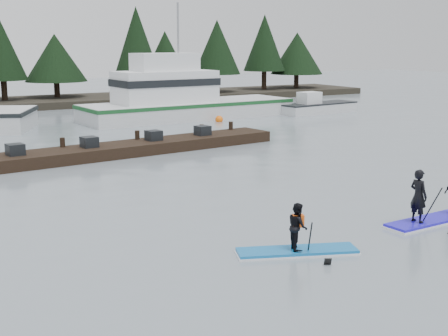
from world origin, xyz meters
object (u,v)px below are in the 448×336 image
fishing_boat_medium (183,110)px  floating_dock (127,149)px  paddleboard_solo (297,237)px  paddleboard_duo (434,205)px

fishing_boat_medium → floating_dock: bearing=-130.2°
fishing_boat_medium → floating_dock: size_ratio=0.95×
fishing_boat_medium → floating_dock: fishing_boat_medium is taller
floating_dock → paddleboard_solo: 16.09m
fishing_boat_medium → paddleboard_solo: (-10.20, -27.67, -0.21)m
floating_dock → paddleboard_solo: size_ratio=5.15×
fishing_boat_medium → paddleboard_duo: 27.83m
fishing_boat_medium → floating_dock: 14.56m
paddleboard_solo → fishing_boat_medium: bearing=90.9°
floating_dock → paddleboard_solo: bearing=-102.1°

